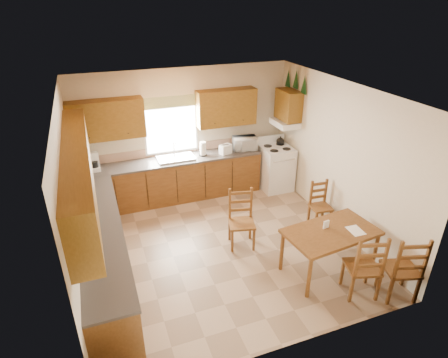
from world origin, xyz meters
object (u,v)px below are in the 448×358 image
object	(u,v)px
chair_near_left	(363,263)
chair_far_left	(242,220)
stove	(276,169)
microwave	(245,143)
chair_far_right	(321,204)
dining_table	(328,251)
chair_near_right	(402,265)

from	to	relation	value
chair_near_left	chair_far_left	size ratio (longest dim) A/B	1.04
stove	chair_far_left	distance (m)	2.32
microwave	chair_far_left	xyz separation A→B (m)	(-0.91, -2.03, -0.55)
microwave	chair_near_left	distance (m)	3.75
chair_far_left	chair_far_right	distance (m)	1.66
chair_near_left	chair_far_left	xyz separation A→B (m)	(-1.18, 1.67, -0.02)
chair_far_right	chair_far_left	bearing A→B (deg)	-172.52
chair_far_left	chair_far_right	xyz separation A→B (m)	(1.66, 0.10, -0.08)
dining_table	stove	bearing A→B (deg)	73.09
stove	chair_near_right	xyz separation A→B (m)	(0.11, -3.63, 0.06)
stove	chair_near_left	xyz separation A→B (m)	(-0.37, -3.41, 0.05)
chair_near_left	chair_far_right	xyz separation A→B (m)	(0.48, 1.77, -0.10)
microwave	chair_near_left	size ratio (longest dim) A/B	0.44
stove	chair_far_right	distance (m)	1.64
chair_near_right	microwave	bearing A→B (deg)	-62.39
chair_near_left	microwave	bearing A→B (deg)	-69.72
chair_far_left	chair_far_right	size ratio (longest dim) A/B	1.19
dining_table	chair_near_right	bearing A→B (deg)	-58.10
stove	dining_table	bearing A→B (deg)	-100.20
stove	chair_far_right	size ratio (longest dim) A/B	1.11
dining_table	chair_far_right	distance (m)	1.35
dining_table	chair_far_left	distance (m)	1.50
chair_near_left	dining_table	bearing A→B (deg)	-58.76
chair_far_right	microwave	bearing A→B (deg)	115.30
microwave	chair_far_right	bearing A→B (deg)	-59.44
chair_far_left	stove	bearing A→B (deg)	61.75
microwave	chair_far_right	size ratio (longest dim) A/B	0.54
dining_table	chair_far_right	world-z (taller)	chair_far_right
microwave	stove	bearing A→B (deg)	-15.48
chair_near_right	chair_near_left	bearing A→B (deg)	-8.59
chair_near_right	chair_far_left	xyz separation A→B (m)	(-1.66, 1.90, -0.03)
microwave	chair_far_right	world-z (taller)	microwave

